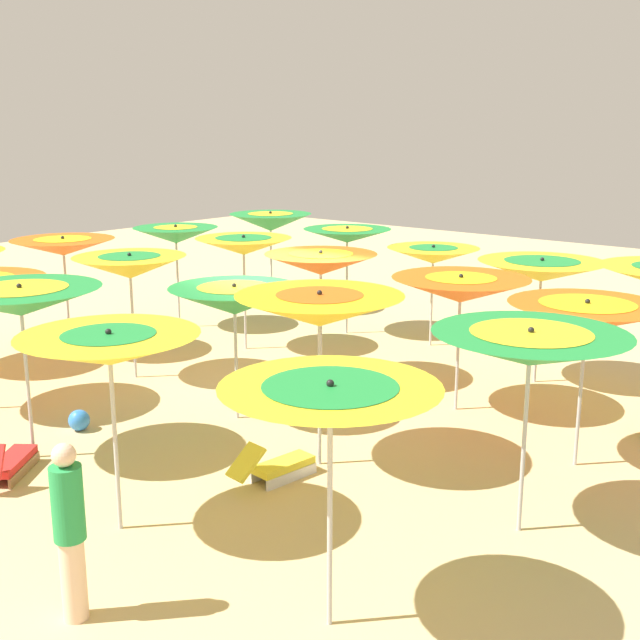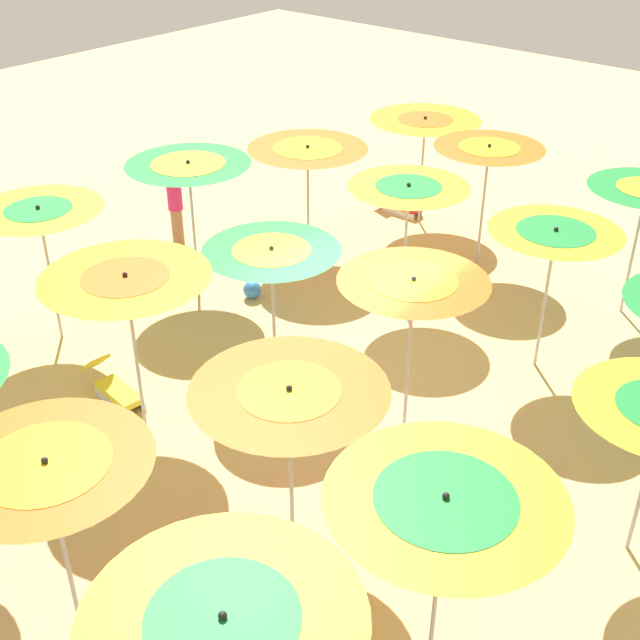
{
  "view_description": "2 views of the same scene",
  "coord_description": "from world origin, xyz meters",
  "px_view_note": "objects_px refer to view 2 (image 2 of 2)",
  "views": [
    {
      "loc": [
        -9.9,
        -9.16,
        4.57
      ],
      "look_at": [
        1.33,
        0.24,
        1.05
      ],
      "focal_mm": 45.38,
      "sensor_mm": 36.0,
      "label": 1
    },
    {
      "loc": [
        6.27,
        -8.09,
        7.5
      ],
      "look_at": [
        -0.61,
        -0.03,
        1.13
      ],
      "focal_mm": 46.75,
      "sensor_mm": 36.0,
      "label": 2
    }
  ],
  "objects_px": {
    "beach_umbrella_5": "(488,155)",
    "beachgoer_1": "(175,205)",
    "lounger_2": "(399,204)",
    "lounger_1": "(162,276)",
    "beach_umbrella_0": "(425,128)",
    "beach_umbrella_18": "(444,513)",
    "beach_umbrella_6": "(408,197)",
    "beach_ball": "(252,290)",
    "beach_umbrella_3": "(40,219)",
    "beach_umbrella_14": "(48,477)",
    "lounger_0": "(310,384)",
    "beach_umbrella_13": "(290,405)",
    "beach_umbrella_12": "(413,293)",
    "beach_umbrella_19": "(224,633)",
    "beach_umbrella_7": "(272,262)",
    "lounger_4": "(115,388)",
    "beach_umbrella_8": "(127,290)",
    "beach_umbrella_11": "(554,241)",
    "beach_umbrella_2": "(189,173)",
    "beach_umbrella_1": "(308,156)"
  },
  "relations": [
    {
      "from": "beach_umbrella_5",
      "to": "beach_umbrella_6",
      "type": "bearing_deg",
      "value": -93.54
    },
    {
      "from": "beach_umbrella_2",
      "to": "beach_umbrella_1",
      "type": "bearing_deg",
      "value": 76.89
    },
    {
      "from": "beach_ball",
      "to": "beach_umbrella_13",
      "type": "bearing_deg",
      "value": -40.95
    },
    {
      "from": "beach_ball",
      "to": "beach_umbrella_0",
      "type": "bearing_deg",
      "value": 85.56
    },
    {
      "from": "beach_umbrella_6",
      "to": "beach_umbrella_7",
      "type": "distance_m",
      "value": 3.03
    },
    {
      "from": "beach_umbrella_11",
      "to": "beach_umbrella_12",
      "type": "bearing_deg",
      "value": -104.62
    },
    {
      "from": "beach_umbrella_18",
      "to": "beach_umbrella_11",
      "type": "bearing_deg",
      "value": 107.55
    },
    {
      "from": "beach_umbrella_12",
      "to": "beach_ball",
      "type": "height_order",
      "value": "beach_umbrella_12"
    },
    {
      "from": "beach_umbrella_0",
      "to": "beach_umbrella_13",
      "type": "bearing_deg",
      "value": -64.42
    },
    {
      "from": "beach_umbrella_18",
      "to": "beach_umbrella_19",
      "type": "distance_m",
      "value": 2.39
    },
    {
      "from": "beach_umbrella_3",
      "to": "beach_umbrella_5",
      "type": "relative_size",
      "value": 0.99
    },
    {
      "from": "lounger_0",
      "to": "lounger_1",
      "type": "relative_size",
      "value": 1.18
    },
    {
      "from": "beach_umbrella_6",
      "to": "beach_ball",
      "type": "distance_m",
      "value": 3.34
    },
    {
      "from": "lounger_2",
      "to": "lounger_1",
      "type": "bearing_deg",
      "value": -104.78
    },
    {
      "from": "beach_umbrella_0",
      "to": "beachgoer_1",
      "type": "xyz_separation_m",
      "value": [
        -3.12,
        -4.15,
        -1.23
      ]
    },
    {
      "from": "lounger_0",
      "to": "lounger_2",
      "type": "bearing_deg",
      "value": -77.02
    },
    {
      "from": "beach_umbrella_7",
      "to": "lounger_4",
      "type": "distance_m",
      "value": 3.03
    },
    {
      "from": "beachgoer_1",
      "to": "lounger_0",
      "type": "bearing_deg",
      "value": 11.3
    },
    {
      "from": "beach_umbrella_13",
      "to": "beach_ball",
      "type": "xyz_separation_m",
      "value": [
        -4.56,
        3.96,
        -1.86
      ]
    },
    {
      "from": "beach_umbrella_7",
      "to": "lounger_0",
      "type": "bearing_deg",
      "value": -7.5
    },
    {
      "from": "beach_umbrella_0",
      "to": "beach_umbrella_18",
      "type": "relative_size",
      "value": 1.01
    },
    {
      "from": "beach_umbrella_3",
      "to": "beach_umbrella_14",
      "type": "relative_size",
      "value": 1.02
    },
    {
      "from": "beach_umbrella_13",
      "to": "lounger_4",
      "type": "xyz_separation_m",
      "value": [
        -3.94,
        0.39,
        -1.81
      ]
    },
    {
      "from": "beach_umbrella_8",
      "to": "lounger_4",
      "type": "bearing_deg",
      "value": 173.66
    },
    {
      "from": "lounger_0",
      "to": "beach_umbrella_12",
      "type": "bearing_deg",
      "value": -179.98
    },
    {
      "from": "beach_umbrella_0",
      "to": "beach_ball",
      "type": "height_order",
      "value": "beach_umbrella_0"
    },
    {
      "from": "lounger_1",
      "to": "beach_ball",
      "type": "bearing_deg",
      "value": -11.36
    },
    {
      "from": "beach_umbrella_7",
      "to": "beach_umbrella_18",
      "type": "relative_size",
      "value": 0.96
    },
    {
      "from": "beach_umbrella_13",
      "to": "lounger_0",
      "type": "height_order",
      "value": "beach_umbrella_13"
    },
    {
      "from": "beach_umbrella_1",
      "to": "lounger_2",
      "type": "height_order",
      "value": "beach_umbrella_1"
    },
    {
      "from": "beach_umbrella_3",
      "to": "beach_umbrella_5",
      "type": "xyz_separation_m",
      "value": [
        3.9,
        6.94,
        0.05
      ]
    },
    {
      "from": "beach_umbrella_5",
      "to": "beachgoer_1",
      "type": "distance_m",
      "value": 6.23
    },
    {
      "from": "beach_umbrella_11",
      "to": "lounger_4",
      "type": "relative_size",
      "value": 1.85
    },
    {
      "from": "beach_umbrella_3",
      "to": "beach_umbrella_11",
      "type": "bearing_deg",
      "value": 34.38
    },
    {
      "from": "beach_umbrella_14",
      "to": "lounger_1",
      "type": "bearing_deg",
      "value": 132.98
    },
    {
      "from": "beach_umbrella_5",
      "to": "beach_umbrella_18",
      "type": "height_order",
      "value": "beach_umbrella_5"
    },
    {
      "from": "beach_umbrella_1",
      "to": "beach_ball",
      "type": "height_order",
      "value": "beach_umbrella_1"
    },
    {
      "from": "beach_umbrella_12",
      "to": "lounger_0",
      "type": "distance_m",
      "value": 2.53
    },
    {
      "from": "beach_umbrella_0",
      "to": "beach_umbrella_7",
      "type": "bearing_deg",
      "value": -75.84
    },
    {
      "from": "lounger_0",
      "to": "beach_umbrella_6",
      "type": "bearing_deg",
      "value": -92.39
    },
    {
      "from": "beach_umbrella_8",
      "to": "beach_umbrella_13",
      "type": "height_order",
      "value": "beach_umbrella_8"
    },
    {
      "from": "beach_umbrella_7",
      "to": "beach_umbrella_3",
      "type": "bearing_deg",
      "value": -155.28
    },
    {
      "from": "beach_umbrella_12",
      "to": "beach_umbrella_13",
      "type": "relative_size",
      "value": 1.07
    },
    {
      "from": "beach_umbrella_2",
      "to": "beach_umbrella_5",
      "type": "relative_size",
      "value": 1.03
    },
    {
      "from": "beach_umbrella_11",
      "to": "beach_umbrella_14",
      "type": "height_order",
      "value": "beach_umbrella_11"
    },
    {
      "from": "beach_umbrella_0",
      "to": "beach_ball",
      "type": "xyz_separation_m",
      "value": [
        -0.37,
        -4.79,
        -1.92
      ]
    },
    {
      "from": "beach_umbrella_12",
      "to": "beach_umbrella_14",
      "type": "height_order",
      "value": "beach_umbrella_12"
    },
    {
      "from": "beach_umbrella_0",
      "to": "beach_umbrella_19",
      "type": "distance_m",
      "value": 12.89
    },
    {
      "from": "beach_umbrella_1",
      "to": "beachgoer_1",
      "type": "bearing_deg",
      "value": -148.31
    },
    {
      "from": "beach_umbrella_12",
      "to": "beachgoer_1",
      "type": "xyz_separation_m",
      "value": [
        -7.05,
        1.9,
        -1.33
      ]
    }
  ]
}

